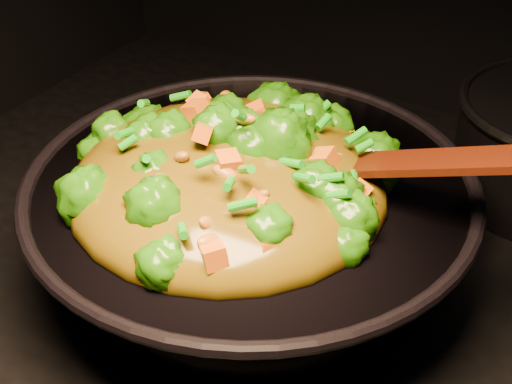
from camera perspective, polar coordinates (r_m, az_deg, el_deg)
The scene contains 3 objects.
wok at distance 0.80m, azimuth -0.37°, elevation -3.04°, with size 0.44×0.44×0.12m, color black, non-canonical shape.
stir_fry at distance 0.73m, azimuth -2.13°, elevation 3.46°, with size 0.31×0.31×0.11m, color #236807, non-canonical shape.
spatula at distance 0.72m, azimuth 9.83°, elevation 2.05°, with size 0.28×0.04×0.01m, color #341405.
Camera 1 is at (0.22, -0.53, 1.46)m, focal length 55.00 mm.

